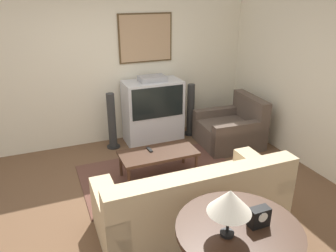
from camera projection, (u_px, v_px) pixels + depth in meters
name	position (u px, v px, depth m)	size (l,w,h in m)	color
ground_plane	(149.00, 202.00, 4.25)	(12.00, 12.00, 0.00)	brown
wall_back	(106.00, 66.00, 5.55)	(12.00, 0.10, 2.70)	beige
wall_right	(321.00, 81.00, 4.65)	(0.06, 12.00, 2.70)	beige
area_rug	(160.00, 174.00, 4.89)	(2.28, 1.41, 0.01)	brown
tv	(153.00, 111.00, 5.80)	(1.01, 0.54, 1.20)	silver
couch	(193.00, 202.00, 3.75)	(2.17, 0.93, 0.84)	#CCB289
armchair	(231.00, 130.00, 5.77)	(1.05, 1.00, 0.85)	brown
coffee_table	(158.00, 154.00, 4.70)	(1.11, 0.53, 0.40)	#3D2619
console_table	(239.00, 235.00, 2.64)	(1.02, 1.02, 0.79)	#3D2619
table_lamp	(230.00, 202.00, 2.42)	(0.34, 0.34, 0.41)	black
mantel_clock	(259.00, 217.00, 2.61)	(0.17, 0.10, 0.16)	black
remote	(150.00, 150.00, 4.73)	(0.05, 0.16, 0.02)	black
speaker_tower_left	(112.00, 123.00, 5.58)	(0.23, 0.23, 0.98)	black
speaker_tower_right	(191.00, 111.00, 6.10)	(0.23, 0.23, 0.98)	black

